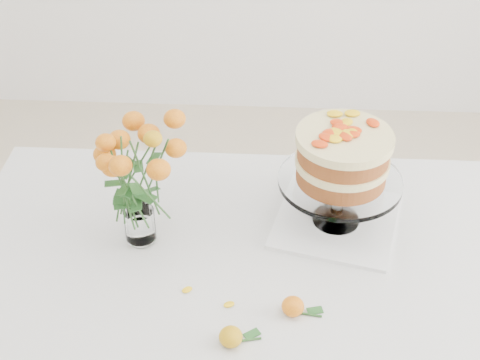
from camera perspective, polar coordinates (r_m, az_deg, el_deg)
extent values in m
cube|color=tan|center=(1.65, 0.09, -7.68)|extent=(1.40, 0.90, 0.04)
cylinder|color=tan|center=(2.28, -15.27, -6.95)|extent=(0.06, 0.06, 0.71)
cylinder|color=tan|center=(2.25, 16.76, -8.10)|extent=(0.06, 0.06, 0.71)
cube|color=silver|center=(1.64, 0.09, -7.11)|extent=(1.42, 0.92, 0.01)
cube|color=silver|center=(2.05, 0.77, -0.19)|extent=(1.42, 0.01, 0.20)
cube|color=white|center=(1.76, 8.14, -3.50)|extent=(0.36, 0.36, 0.01)
cylinder|color=white|center=(1.71, 8.36, -1.55)|extent=(0.03, 0.03, 0.10)
cylinder|color=white|center=(1.67, 8.53, -0.05)|extent=(0.31, 0.31, 0.01)
cylinder|color=brown|center=(1.66, 8.62, 0.74)|extent=(0.23, 0.23, 0.04)
cylinder|color=#ECE798|center=(1.64, 8.72, 1.65)|extent=(0.24, 0.24, 0.02)
cylinder|color=brown|center=(1.62, 8.83, 2.57)|extent=(0.23, 0.23, 0.04)
cylinder|color=#ECE798|center=(1.60, 8.94, 3.54)|extent=(0.25, 0.25, 0.02)
cylinder|color=white|center=(1.71, -8.39, -4.97)|extent=(0.06, 0.06, 0.01)
cylinder|color=white|center=(1.68, -8.54, -3.76)|extent=(0.08, 0.08, 0.09)
ellipsoid|color=orange|center=(1.45, -0.80, -13.23)|extent=(0.05, 0.05, 0.04)
cylinder|color=#2B5823|center=(1.47, 0.62, -13.53)|extent=(0.06, 0.02, 0.01)
ellipsoid|color=#C74C09|center=(1.51, 4.53, -10.70)|extent=(0.05, 0.05, 0.04)
cylinder|color=#2B5823|center=(1.52, 5.85, -11.36)|extent=(0.06, 0.01, 0.01)
ellipsoid|color=yellow|center=(1.57, -4.54, -9.32)|extent=(0.03, 0.02, 0.00)
ellipsoid|color=yellow|center=(1.54, -0.95, -10.58)|extent=(0.03, 0.02, 0.00)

